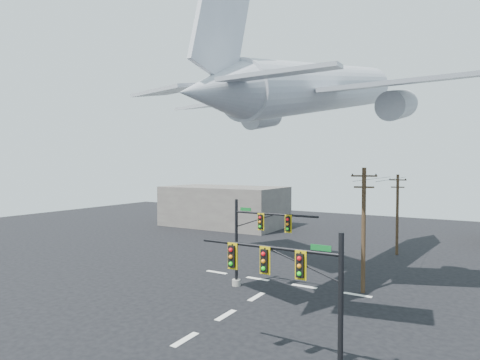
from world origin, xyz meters
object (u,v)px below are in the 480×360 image
Objects in this scene: signal_mast_near at (300,294)px; airliner at (323,89)px; utility_pole_a at (364,227)px; signal_mast_far at (253,241)px; utility_pole_b at (397,213)px.

airliner is at bearing 105.44° from signal_mast_near.
utility_pole_a is (-0.53, 13.41, 1.04)m from signal_mast_near.
utility_pole_a reaches higher than signal_mast_far.
signal_mast_near is at bearing -99.58° from utility_pole_b.
signal_mast_far is 0.83× the size of utility_pole_b.
signal_mast_far is (-7.85, 10.17, -0.11)m from signal_mast_near.
utility_pole_b is (0.04, 14.31, -0.39)m from utility_pole_a.
airliner is (-3.72, 1.96, 10.59)m from utility_pole_a.
signal_mast_near is 0.78× the size of utility_pole_a.
utility_pole_b is at bearing 77.10° from utility_pole_a.
utility_pole_a is 14.32m from utility_pole_b.
airliner reaches higher than signal_mast_far.
signal_mast_far is 8.10m from utility_pole_a.
utility_pole_a is 11.39m from airliner.
signal_mast_near is at bearing -159.11° from airliner.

